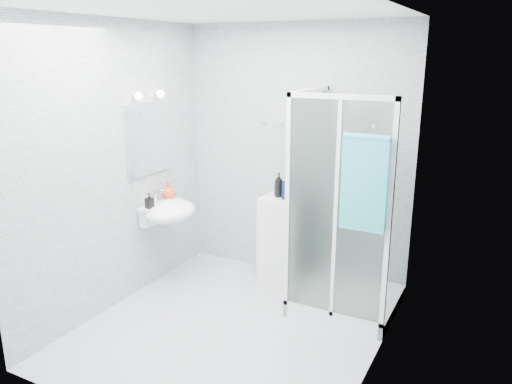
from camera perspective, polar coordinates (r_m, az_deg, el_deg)
The scene contains 12 objects.
room at distance 3.97m, azimuth -2.99°, elevation 0.97°, with size 2.40×2.60×2.60m.
shower_enclosure at distance 4.65m, azimuth 9.26°, elevation -8.09°, with size 0.90×0.95×2.00m.
wall_basin at distance 5.01m, azimuth -10.03°, elevation -2.15°, with size 0.46×0.56×0.35m.
mirror at distance 4.96m, azimuth -12.25°, elevation 5.95°, with size 0.02×0.60×0.70m, color white.
vanity_lights at distance 4.88m, azimuth -12.08°, elevation 10.78°, with size 0.10×0.40×0.08m.
wall_hooks at distance 5.11m, azimuth 1.75°, elevation 7.93°, with size 0.23×0.06×0.03m.
storage_cabinet at distance 5.08m, azimuth 3.05°, elevation -5.64°, with size 0.41×0.42×0.93m.
hand_towel at distance 3.91m, azimuth 12.27°, elevation 1.22°, with size 0.36×0.05×0.76m.
shampoo_bottle_a at distance 4.90m, azimuth 2.62°, elevation 0.82°, with size 0.09×0.09×0.24m, color black.
shampoo_bottle_b at distance 4.84m, azimuth 3.74°, elevation 0.64°, with size 0.11×0.11×0.25m, color #0B1943.
soap_dispenser_orange at distance 5.13m, azimuth -9.95°, elevation 0.13°, with size 0.14×0.14×0.19m, color red.
soap_dispenser_black at distance 4.88m, azimuth -12.09°, elevation -1.00°, with size 0.07×0.07×0.15m, color black.
Camera 1 is at (1.97, -3.30, 2.30)m, focal length 35.00 mm.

